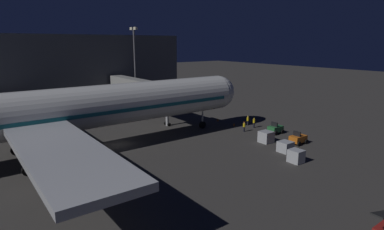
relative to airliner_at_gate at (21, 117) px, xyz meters
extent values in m
plane|color=#383533|center=(0.00, -11.88, -5.91)|extent=(320.00, 320.00, 0.00)
cylinder|color=silver|center=(0.00, -1.39, 0.14)|extent=(5.77, 59.79, 5.77)
sphere|color=silver|center=(0.00, -31.29, 0.14)|extent=(5.66, 5.66, 5.66)
cube|color=#146670|center=(0.00, -1.39, -0.30)|extent=(5.83, 57.40, 0.50)
cube|color=black|center=(0.00, -29.55, 1.15)|extent=(3.18, 1.40, 0.90)
cube|color=#B7BABF|center=(0.00, -1.04, -0.87)|extent=(49.29, 6.68, 0.70)
cylinder|color=#B7BABF|center=(-8.68, -2.04, -2.94)|extent=(3.13, 4.87, 3.13)
cylinder|color=black|center=(-8.68, -4.48, -2.94)|extent=(2.66, 0.15, 2.66)
cylinder|color=#B7BABF|center=(8.68, -2.04, -2.94)|extent=(3.13, 4.87, 3.13)
cylinder|color=black|center=(8.68, -4.48, -2.94)|extent=(2.66, 0.15, 2.66)
cylinder|color=#B7BABF|center=(0.00, -27.79, -3.43)|extent=(0.28, 0.28, 2.56)
cylinder|color=black|center=(0.00, -27.79, -5.31)|extent=(0.45, 1.20, 1.20)
cylinder|color=#B7BABF|center=(-4.20, -0.04, -3.43)|extent=(0.28, 0.28, 2.56)
cylinder|color=black|center=(-4.20, -0.69, -5.31)|extent=(0.45, 1.20, 1.20)
cylinder|color=black|center=(-4.20, 0.61, -5.31)|extent=(0.45, 1.20, 1.20)
cylinder|color=#B7BABF|center=(4.20, -0.04, -3.43)|extent=(0.28, 0.28, 2.56)
cylinder|color=black|center=(4.20, -0.69, -5.31)|extent=(0.45, 1.20, 1.20)
cylinder|color=black|center=(4.20, 0.61, -5.31)|extent=(0.45, 1.20, 1.20)
cube|color=#9E9E99|center=(15.52, -23.78, 0.14)|extent=(22.85, 2.60, 2.50)
cube|color=#9E9E99|center=(4.10, -23.78, 0.14)|extent=(3.20, 3.40, 3.00)
cube|color=black|center=(2.70, -23.78, 0.14)|extent=(0.70, 3.20, 2.70)
cylinder|color=#B7BABF|center=(5.10, -23.78, -3.51)|extent=(0.56, 0.56, 4.80)
cylinder|color=black|center=(4.50, -23.78, -5.61)|extent=(0.25, 0.60, 0.60)
cylinder|color=black|center=(5.70, -23.78, -5.61)|extent=(0.25, 0.60, 0.60)
cube|color=#4C4F54|center=(31.00, -1.39, 2.24)|extent=(6.00, 80.00, 16.30)
cylinder|color=#59595E|center=(25.50, -28.04, 2.81)|extent=(0.40, 0.40, 17.44)
cube|color=#F9EFC6|center=(24.60, -28.04, 11.78)|extent=(1.10, 0.50, 0.60)
cube|color=#F9EFC6|center=(26.40, -28.04, 11.78)|extent=(1.10, 0.50, 0.60)
cube|color=#287038|center=(-9.79, -35.30, -5.11)|extent=(1.50, 2.39, 0.90)
cube|color=black|center=(-9.79, -34.95, -4.31)|extent=(1.20, 0.20, 0.70)
cylinder|color=black|center=(-10.60, -36.14, -5.56)|extent=(0.24, 0.70, 0.70)
cylinder|color=black|center=(-8.98, -36.14, -5.56)|extent=(0.24, 0.70, 0.70)
cylinder|color=black|center=(-10.60, -34.47, -5.56)|extent=(0.24, 0.70, 0.70)
cylinder|color=black|center=(-8.98, -34.47, -5.56)|extent=(0.24, 0.70, 0.70)
cube|color=orange|center=(-15.34, -33.57, -5.11)|extent=(1.50, 2.52, 0.90)
cube|color=black|center=(-15.34, -33.19, -4.31)|extent=(1.20, 0.20, 0.70)
cylinder|color=black|center=(-16.15, -34.45, -5.56)|extent=(0.24, 0.70, 0.70)
cylinder|color=black|center=(-14.53, -34.45, -5.56)|extent=(0.24, 0.70, 0.70)
cylinder|color=black|center=(-16.15, -32.69, -5.56)|extent=(0.24, 0.70, 0.70)
cylinder|color=black|center=(-14.53, -32.69, -5.56)|extent=(0.24, 0.70, 0.70)
cube|color=#B7BABF|center=(-12.06, -30.33, -5.07)|extent=(1.79, 1.79, 1.69)
cube|color=#B7BABF|center=(-19.73, -26.95, -5.10)|extent=(1.68, 1.53, 1.62)
cube|color=#B7BABF|center=(-16.49, -29.11, -5.18)|extent=(1.71, 1.75, 1.47)
cylinder|color=black|center=(-5.97, -31.95, -5.49)|extent=(0.28, 0.28, 0.85)
cylinder|color=yellow|center=(-5.97, -31.95, -4.79)|extent=(0.40, 0.40, 0.56)
sphere|color=tan|center=(-5.97, -31.95, -4.38)|extent=(0.24, 0.24, 0.24)
sphere|color=orange|center=(-5.97, -31.95, -4.33)|extent=(0.23, 0.23, 0.23)
cylinder|color=black|center=(-5.19, -35.19, -5.47)|extent=(0.28, 0.28, 0.88)
cylinder|color=yellow|center=(-5.19, -35.19, -4.74)|extent=(0.40, 0.40, 0.58)
sphere|color=tan|center=(-5.19, -35.19, -4.33)|extent=(0.24, 0.24, 0.24)
sphere|color=yellow|center=(-5.19, -35.19, -4.28)|extent=(0.23, 0.23, 0.23)
cylinder|color=black|center=(-3.31, -35.61, -5.51)|extent=(0.28, 0.28, 0.81)
cylinder|color=yellow|center=(-3.31, -35.61, -4.78)|extent=(0.40, 0.40, 0.64)
sphere|color=tan|center=(-3.31, -35.61, -4.35)|extent=(0.24, 0.24, 0.24)
sphere|color=yellow|center=(-3.31, -35.61, -4.30)|extent=(0.23, 0.23, 0.23)
cone|color=orange|center=(-2.20, -33.29, -5.64)|extent=(0.36, 0.36, 0.55)
cone|color=orange|center=(2.20, -33.29, -5.64)|extent=(0.36, 0.36, 0.55)
camera|label=1|loc=(-41.98, 5.72, 8.65)|focal=29.78mm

